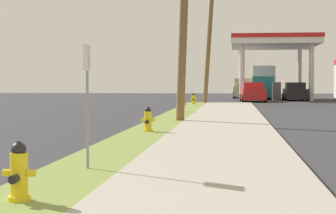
{
  "coord_description": "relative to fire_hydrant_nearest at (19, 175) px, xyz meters",
  "views": [
    {
      "loc": [
        3.29,
        -2.26,
        1.6
      ],
      "look_at": [
        1.07,
        17.31,
        0.75
      ],
      "focal_mm": 61.53,
      "sensor_mm": 36.0,
      "label": 1
    }
  ],
  "objects": [
    {
      "name": "street_sign_post",
      "position": [
        0.17,
        2.74,
        1.19
      ],
      "size": [
        0.05,
        0.36,
        2.12
      ],
      "color": "gray",
      "rests_on": "grass_verge"
    },
    {
      "name": "truck_tan_on_apron",
      "position": [
        3.8,
        51.09,
        0.47
      ],
      "size": [
        2.38,
        5.5,
        1.97
      ],
      "color": "tan",
      "rests_on": "ground"
    },
    {
      "name": "utility_pole_background",
      "position": [
        0.89,
        35.53,
        4.54
      ],
      "size": [
        1.19,
        1.78,
        9.57
      ],
      "color": "brown",
      "rests_on": "grass_verge"
    },
    {
      "name": "car_red_by_far_pump",
      "position": [
        4.24,
        40.5,
        0.28
      ],
      "size": [
        2.09,
        4.57,
        1.57
      ],
      "color": "red",
      "rests_on": "ground"
    },
    {
      "name": "car_black_by_near_pump",
      "position": [
        7.99,
        44.0,
        0.28
      ],
      "size": [
        2.01,
        4.53,
        1.57
      ],
      "color": "black",
      "rests_on": "ground"
    },
    {
      "name": "fire_hydrant_third",
      "position": [
        0.1,
        21.75,
        0.0
      ],
      "size": [
        0.42,
        0.37,
        0.74
      ],
      "color": "yellow",
      "rests_on": "grass_verge"
    },
    {
      "name": "truck_teal_at_forecourt",
      "position": [
        5.55,
        47.75,
        1.04
      ],
      "size": [
        2.66,
        6.56,
        3.11
      ],
      "color": "#197075",
      "rests_on": "ground"
    },
    {
      "name": "fire_hydrant_second",
      "position": [
        0.11,
        10.18,
        0.0
      ],
      "size": [
        0.42,
        0.38,
        0.74
      ],
      "color": "yellow",
      "rests_on": "grass_verge"
    },
    {
      "name": "fire_hydrant_nearest",
      "position": [
        0.0,
        0.0,
        0.0
      ],
      "size": [
        0.42,
        0.38,
        0.74
      ],
      "color": "yellow",
      "rests_on": "grass_verge"
    },
    {
      "name": "fire_hydrant_fourth",
      "position": [
        -0.01,
        31.83,
        0.0
      ],
      "size": [
        0.42,
        0.38,
        0.74
      ],
      "color": "yellow",
      "rests_on": "grass_verge"
    }
  ]
}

